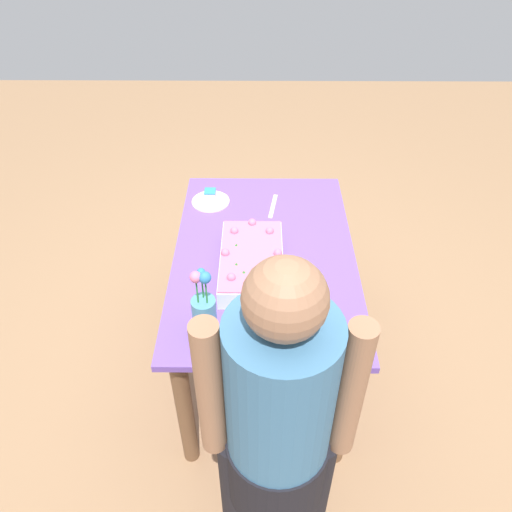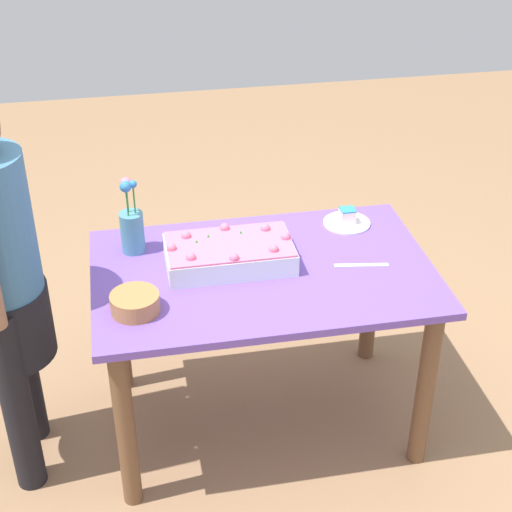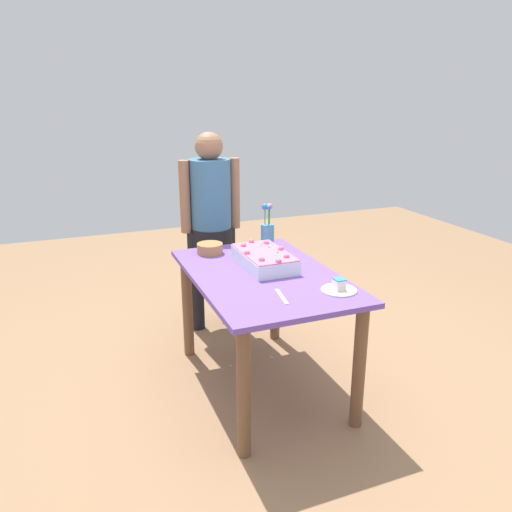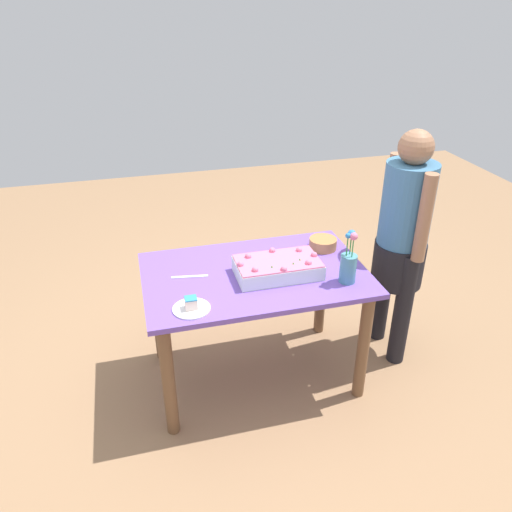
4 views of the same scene
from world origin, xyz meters
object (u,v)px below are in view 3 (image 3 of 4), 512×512
fruit_bowl (210,248)px  cake_knife (282,296)px  flower_vase (267,232)px  serving_plate_with_slice (339,288)px  sheet_cake (264,259)px  person_standing (211,220)px

fruit_bowl → cake_knife: bearing=8.9°
cake_knife → flower_vase: 0.88m
serving_plate_with_slice → cake_knife: (-0.04, -0.32, -0.02)m
sheet_cake → cake_knife: 0.49m
cake_knife → person_standing: size_ratio=0.14×
serving_plate_with_slice → flower_vase: flower_vase is taller
sheet_cake → person_standing: person_standing is taller
flower_vase → person_standing: 0.53m
sheet_cake → fruit_bowl: sheet_cake is taller
fruit_bowl → person_standing: size_ratio=0.11×
flower_vase → person_standing: bearing=-151.2°
fruit_bowl → person_standing: person_standing is taller
sheet_cake → serving_plate_with_slice: sheet_cake is taller
cake_knife → fruit_bowl: 0.85m
serving_plate_with_slice → person_standing: (-1.33, -0.31, 0.09)m
flower_vase → sheet_cake: bearing=-25.8°
cake_knife → fruit_bowl: (-0.84, -0.13, 0.03)m
serving_plate_with_slice → sheet_cake: bearing=-157.3°
flower_vase → fruit_bowl: flower_vase is taller
sheet_cake → serving_plate_with_slice: bearing=22.7°
flower_vase → cake_knife: bearing=-18.0°
flower_vase → person_standing: size_ratio=0.20×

